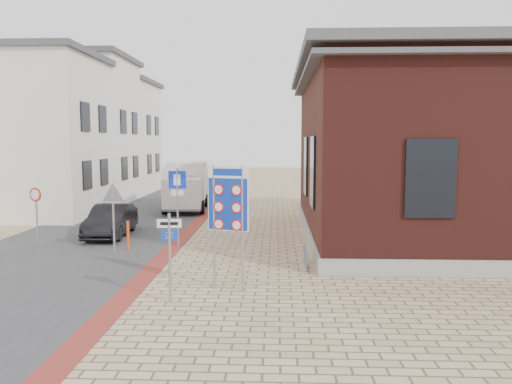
% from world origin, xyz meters
% --- Properties ---
extents(ground, '(120.00, 120.00, 0.00)m').
position_xyz_m(ground, '(0.00, 0.00, 0.00)').
color(ground, tan).
rests_on(ground, ground).
extents(road_strip, '(7.00, 60.00, 0.02)m').
position_xyz_m(road_strip, '(-5.50, 15.00, 0.01)').
color(road_strip, '#38383A').
rests_on(road_strip, ground).
extents(curb_strip, '(0.60, 40.00, 0.02)m').
position_xyz_m(curb_strip, '(-2.00, 10.00, 0.01)').
color(curb_strip, maroon).
rests_on(curb_strip, ground).
extents(brick_building, '(13.00, 13.00, 6.80)m').
position_xyz_m(brick_building, '(8.99, 7.00, 3.49)').
color(brick_building, gray).
rests_on(brick_building, ground).
extents(townhouse_near, '(7.40, 6.40, 8.30)m').
position_xyz_m(townhouse_near, '(-10.99, 12.00, 4.17)').
color(townhouse_near, white).
rests_on(townhouse_near, ground).
extents(townhouse_mid, '(7.40, 6.40, 9.10)m').
position_xyz_m(townhouse_mid, '(-10.99, 18.00, 4.57)').
color(townhouse_mid, white).
rests_on(townhouse_mid, ground).
extents(townhouse_far, '(7.40, 6.40, 8.30)m').
position_xyz_m(townhouse_far, '(-10.99, 24.00, 4.17)').
color(townhouse_far, white).
rests_on(townhouse_far, ground).
extents(bike_rack, '(0.08, 1.80, 0.60)m').
position_xyz_m(bike_rack, '(2.65, 2.20, 0.26)').
color(bike_rack, slate).
rests_on(bike_rack, ground).
extents(sedan, '(1.60, 3.97, 1.28)m').
position_xyz_m(sedan, '(-4.96, 6.66, 0.64)').
color(sedan, black).
rests_on(sedan, ground).
extents(box_truck, '(2.49, 5.23, 2.66)m').
position_xyz_m(box_truck, '(-3.29, 14.38, 1.37)').
color(box_truck, slate).
rests_on(box_truck, ground).
extents(border_sign, '(1.07, 0.37, 3.23)m').
position_xyz_m(border_sign, '(0.50, -0.52, 2.34)').
color(border_sign, gray).
rests_on(border_sign, ground).
extents(essen_sign, '(0.58, 0.09, 2.14)m').
position_xyz_m(essen_sign, '(-0.80, -1.50, 1.39)').
color(essen_sign, gray).
rests_on(essen_sign, ground).
extents(parking_sign, '(0.63, 0.11, 2.87)m').
position_xyz_m(parking_sign, '(-1.80, 4.50, 1.99)').
color(parking_sign, gray).
rests_on(parking_sign, ground).
extents(yield_sign, '(0.84, 0.19, 2.38)m').
position_xyz_m(yield_sign, '(-3.80, 3.51, 1.81)').
color(yield_sign, gray).
rests_on(yield_sign, ground).
extents(speed_sign, '(0.50, 0.19, 2.18)m').
position_xyz_m(speed_sign, '(-6.94, 4.50, 1.44)').
color(speed_sign, gray).
rests_on(speed_sign, ground).
extents(bollard, '(0.09, 0.09, 1.04)m').
position_xyz_m(bollard, '(-3.50, 4.12, 0.52)').
color(bollard, '#FF4C0D').
rests_on(bollard, ground).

